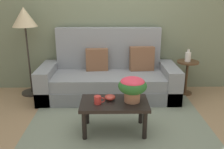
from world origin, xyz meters
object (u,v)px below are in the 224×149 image
Objects in this scene: coffee_table at (114,106)px; potted_plant at (132,86)px; table_vase at (188,57)px; side_table at (187,71)px; floor_lamp at (25,23)px; couch at (109,78)px; snack_bowl at (110,97)px; coffee_mug at (98,100)px.

potted_plant is (0.22, 0.01, 0.26)m from coffee_table.
potted_plant is at bearing -130.94° from table_vase.
coffee_table is at bearing -136.11° from side_table.
table_vase is (2.70, -0.07, -0.55)m from floor_lamp.
couch is 1.35m from side_table.
couch is 1.17m from coffee_table.
side_table is 4.28× the size of snack_bowl.
couch is 16.38× the size of snack_bowl.
potted_plant is (-1.06, -1.23, 0.20)m from side_table.
coffee_table is at bearing -136.17° from table_vase.
table_vase is (-0.01, -0.02, 0.27)m from side_table.
snack_bowl reaches higher than coffee_table.
table_vase is at bearing 2.20° from couch.
couch is 1.64m from floor_lamp.
coffee_table is at bearing -86.91° from couch.
coffee_table is at bearing -43.45° from snack_bowl.
potted_plant reaches higher than snack_bowl.
coffee_mug is at bearing -47.43° from floor_lamp.
couch is at bearing 93.09° from coffee_table.
floor_lamp reaches higher than side_table.
table_vase reaches higher than coffee_table.
snack_bowl is at bearing -138.55° from table_vase.
floor_lamp is at bearing 132.57° from coffee_mug.
coffee_mug is at bearing -171.11° from potted_plant.
side_table is at bearing 41.04° from coffee_mug.
coffee_table is 1.79m from table_vase.
couch is at bearing 103.73° from potted_plant.
potted_plant is 1.69× the size of table_vase.
floor_lamp is 4.24× the size of potted_plant.
floor_lamp reaches higher than snack_bowl.
coffee_mug is at bearing -96.37° from couch.
coffee_mug is at bearing -138.96° from side_table.
couch reaches higher than table_vase.
coffee_table is 1.41× the size of side_table.
coffee_mug is (1.23, -1.34, -0.77)m from floor_lamp.
coffee_mug is 0.94× the size of snack_bowl.
potted_plant is at bearing -130.94° from side_table.
snack_bowl is (-1.34, -1.18, 0.04)m from side_table.
floor_lamp is at bearing 138.16° from snack_bowl.
potted_plant is 0.32m from snack_bowl.
floor_lamp is 2.18m from potted_plant.
floor_lamp is at bearing 178.95° from side_table.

